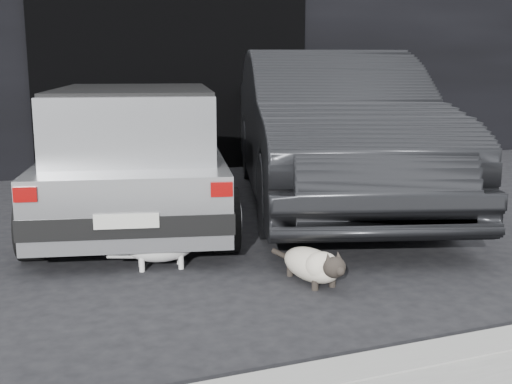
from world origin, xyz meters
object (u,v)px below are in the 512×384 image
object	(u,v)px
second_car	(329,127)
cat_white	(165,246)
silver_hatchback	(136,149)
cat_siamese	(315,265)

from	to	relation	value
second_car	cat_white	xyz separation A→B (m)	(-2.30, -1.70, -0.68)
silver_hatchback	cat_siamese	xyz separation A→B (m)	(0.84, -2.32, -0.59)
silver_hatchback	cat_siamese	world-z (taller)	silver_hatchback
second_car	cat_siamese	size ratio (longest dim) A/B	5.97
cat_siamese	cat_white	size ratio (longest dim) A/B	1.14
second_car	cat_white	world-z (taller)	second_car
silver_hatchback	second_car	size ratio (longest dim) A/B	0.75
second_car	cat_siamese	bearing A→B (deg)	-102.15
silver_hatchback	cat_white	world-z (taller)	silver_hatchback
cat_siamese	second_car	bearing A→B (deg)	-125.92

